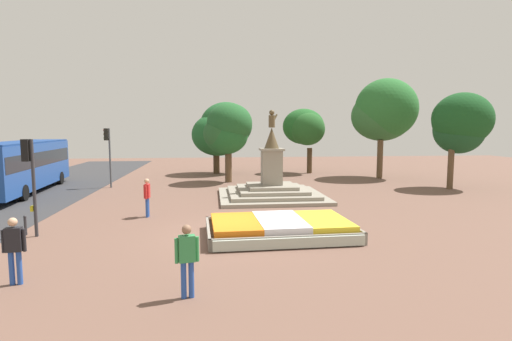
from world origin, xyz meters
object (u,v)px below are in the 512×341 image
object	(u,v)px
flower_planter	(280,228)
pedestrian_with_handbag	(14,246)
traffic_light_mid_block	(30,170)
pedestrian_near_planter	(187,256)
traffic_light_far_corner	(108,147)
kerb_bollard_north	(25,225)
pedestrian_crossing_plaza	(147,195)
statue_monument	(271,186)
city_bus	(22,163)

from	to	relation	value
flower_planter	pedestrian_with_handbag	size ratio (longest dim) A/B	3.17
traffic_light_mid_block	pedestrian_with_handbag	distance (m)	5.23
pedestrian_with_handbag	pedestrian_near_planter	distance (m)	4.60
traffic_light_far_corner	kerb_bollard_north	xyz separation A→B (m)	(-0.06, -12.16, -2.38)
traffic_light_far_corner	pedestrian_crossing_plaza	world-z (taller)	traffic_light_far_corner
pedestrian_crossing_plaza	kerb_bollard_north	world-z (taller)	pedestrian_crossing_plaza
traffic_light_mid_block	pedestrian_near_planter	size ratio (longest dim) A/B	2.04
statue_monument	pedestrian_with_handbag	world-z (taller)	statue_monument
flower_planter	pedestrian_crossing_plaza	size ratio (longest dim) A/B	3.16
traffic_light_mid_block	pedestrian_with_handbag	world-z (taller)	traffic_light_mid_block
traffic_light_far_corner	city_bus	bearing A→B (deg)	-160.70
city_bus	kerb_bollard_north	xyz separation A→B (m)	(4.70, -10.49, -1.43)
traffic_light_mid_block	kerb_bollard_north	bearing A→B (deg)	147.92
traffic_light_far_corner	pedestrian_with_handbag	bearing A→B (deg)	-83.70
pedestrian_with_handbag	statue_monument	bearing A→B (deg)	55.11
pedestrian_crossing_plaza	statue_monument	bearing A→B (deg)	34.89
flower_planter	traffic_light_mid_block	distance (m)	9.38
statue_monument	city_bus	world-z (taller)	statue_monument
statue_monument	traffic_light_mid_block	world-z (taller)	statue_monument
flower_planter	pedestrian_crossing_plaza	bearing A→B (deg)	144.62
traffic_light_far_corner	pedestrian_crossing_plaza	bearing A→B (deg)	-67.20
traffic_light_far_corner	pedestrian_near_planter	xyz separation A→B (m)	(6.31, -18.46, -1.75)
pedestrian_crossing_plaza	kerb_bollard_north	xyz separation A→B (m)	(-4.05, -2.66, -0.62)
traffic_light_mid_block	pedestrian_with_handbag	xyz separation A→B (m)	(1.57, -4.76, -1.46)
flower_planter	pedestrian_with_handbag	world-z (taller)	pedestrian_with_handbag
statue_monument	city_bus	distance (m)	15.50
city_bus	statue_monument	bearing A→B (deg)	-12.83
flower_planter	kerb_bollard_north	distance (m)	9.53
city_bus	pedestrian_crossing_plaza	size ratio (longest dim) A/B	6.50
statue_monument	city_bus	size ratio (longest dim) A/B	0.52
statue_monument	pedestrian_with_handbag	xyz separation A→B (m)	(-8.41, -12.06, 0.36)
pedestrian_crossing_plaza	city_bus	bearing A→B (deg)	138.18
flower_planter	pedestrian_near_planter	distance (m)	6.02
flower_planter	pedestrian_near_planter	bearing A→B (deg)	-121.08
kerb_bollard_north	flower_planter	bearing A→B (deg)	-7.09
statue_monument	pedestrian_crossing_plaza	world-z (taller)	statue_monument
statue_monument	pedestrian_near_planter	world-z (taller)	statue_monument
statue_monument	traffic_light_mid_block	xyz separation A→B (m)	(-9.99, -7.30, 1.82)
traffic_light_far_corner	flower_planter	bearing A→B (deg)	-54.84
statue_monument	traffic_light_far_corner	size ratio (longest dim) A/B	1.49
pedestrian_crossing_plaza	kerb_bollard_north	distance (m)	4.89
pedestrian_near_planter	kerb_bollard_north	bearing A→B (deg)	135.31
pedestrian_with_handbag	pedestrian_near_planter	xyz separation A→B (m)	(4.41, -1.30, 0.01)
statue_monument	pedestrian_near_planter	size ratio (longest dim) A/B	3.39
city_bus	traffic_light_mid_block	bearing A→B (deg)	-64.65
kerb_bollard_north	statue_monument	bearing A→B (deg)	34.26
pedestrian_near_planter	pedestrian_with_handbag	bearing A→B (deg)	163.63
city_bus	pedestrian_near_planter	xyz separation A→B (m)	(11.07, -16.79, -0.81)
traffic_light_mid_block	pedestrian_with_handbag	size ratio (longest dim) A/B	2.06
pedestrian_with_handbag	pedestrian_near_planter	size ratio (longest dim) A/B	0.99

